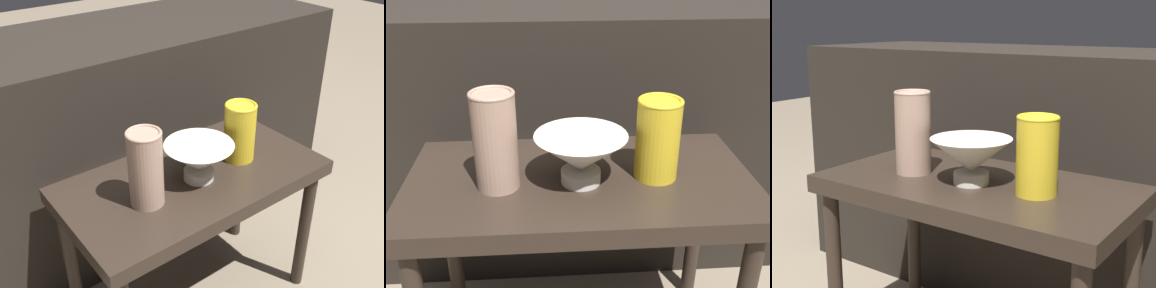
{
  "view_description": "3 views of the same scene",
  "coord_description": "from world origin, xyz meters",
  "views": [
    {
      "loc": [
        -0.59,
        -0.77,
        1.12
      ],
      "look_at": [
        -0.01,
        -0.01,
        0.56
      ],
      "focal_mm": 42.0,
      "sensor_mm": 36.0,
      "label": 1
    },
    {
      "loc": [
        -0.06,
        -0.78,
        0.91
      ],
      "look_at": [
        -0.0,
        -0.02,
        0.54
      ],
      "focal_mm": 42.0,
      "sensor_mm": 36.0,
      "label": 2
    },
    {
      "loc": [
        0.61,
        -0.94,
        0.81
      ],
      "look_at": [
        -0.01,
        -0.04,
        0.55
      ],
      "focal_mm": 50.0,
      "sensor_mm": 36.0,
      "label": 3
    }
  ],
  "objects": [
    {
      "name": "couch_backdrop",
      "position": [
        0.0,
        0.48,
        0.36
      ],
      "size": [
        1.65,
        0.5,
        0.72
      ],
      "color": "black",
      "rests_on": "ground_plane"
    },
    {
      "name": "vase_textured_left",
      "position": [
        -0.16,
        -0.03,
        0.56
      ],
      "size": [
        0.08,
        0.08,
        0.19
      ],
      "color": "tan",
      "rests_on": "table"
    },
    {
      "name": "bowl",
      "position": [
        -0.0,
        -0.02,
        0.52
      ],
      "size": [
        0.18,
        0.18,
        0.1
      ],
      "color": "silver",
      "rests_on": "table"
    },
    {
      "name": "vase_colorful_right",
      "position": [
        0.15,
        -0.01,
        0.55
      ],
      "size": [
        0.09,
        0.09,
        0.16
      ],
      "color": "gold",
      "rests_on": "table"
    },
    {
      "name": "table",
      "position": [
        0.0,
        0.0,
        0.4
      ],
      "size": [
        0.69,
        0.36,
        0.46
      ],
      "color": "#2D231C",
      "rests_on": "ground_plane"
    }
  ]
}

